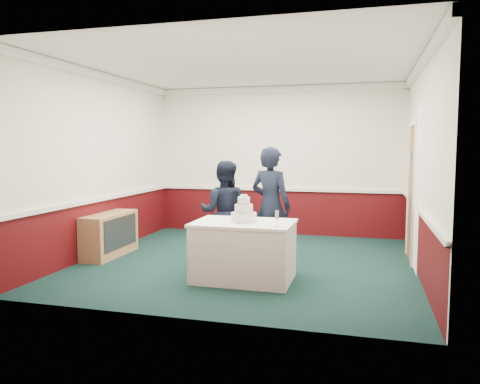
% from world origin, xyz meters
% --- Properties ---
extents(ground, '(5.00, 5.00, 0.00)m').
position_xyz_m(ground, '(0.00, 0.00, 0.00)').
color(ground, '#122C2A').
rests_on(ground, ground).
extents(room_shell, '(5.00, 5.00, 3.00)m').
position_xyz_m(room_shell, '(0.08, 0.61, 1.97)').
color(room_shell, white).
rests_on(room_shell, ground).
extents(sideboard, '(0.41, 1.20, 0.70)m').
position_xyz_m(sideboard, '(-2.28, -0.17, 0.35)').
color(sideboard, '#9C724B').
rests_on(sideboard, ground).
extents(cake_table, '(1.32, 0.92, 0.79)m').
position_xyz_m(cake_table, '(0.20, -0.96, 0.40)').
color(cake_table, white).
rests_on(cake_table, ground).
extents(wedding_cake, '(0.35, 0.35, 0.36)m').
position_xyz_m(wedding_cake, '(0.20, -0.96, 0.90)').
color(wedding_cake, white).
rests_on(wedding_cake, cake_table).
extents(cake_knife, '(0.09, 0.21, 0.00)m').
position_xyz_m(cake_knife, '(0.17, -1.16, 0.79)').
color(cake_knife, silver).
rests_on(cake_knife, cake_table).
extents(champagne_flute, '(0.05, 0.05, 0.21)m').
position_xyz_m(champagne_flute, '(0.70, -1.24, 0.93)').
color(champagne_flute, silver).
rests_on(champagne_flute, cake_table).
extents(person_man, '(0.83, 0.68, 1.57)m').
position_xyz_m(person_man, '(-0.33, -0.12, 0.79)').
color(person_man, black).
rests_on(person_man, ground).
extents(person_woman, '(0.76, 0.62, 1.79)m').
position_xyz_m(person_woman, '(0.38, -0.04, 0.89)').
color(person_woman, black).
rests_on(person_woman, ground).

